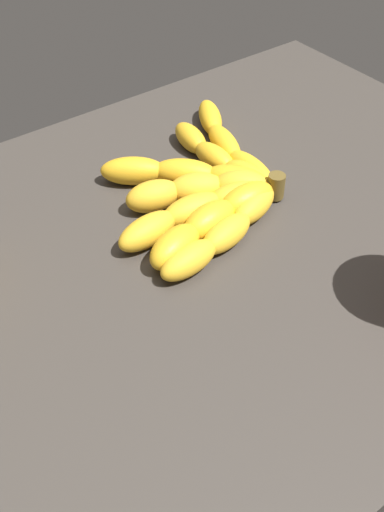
# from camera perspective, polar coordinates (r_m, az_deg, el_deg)

# --- Properties ---
(ground_plane) EXTENTS (0.89, 0.62, 0.04)m
(ground_plane) POSITION_cam_1_polar(r_m,az_deg,el_deg) (0.68, 0.23, -0.28)
(ground_plane) COLOR #38332D
(banana_bunch) EXTENTS (0.27, 0.27, 0.04)m
(banana_bunch) POSITION_cam_1_polar(r_m,az_deg,el_deg) (0.71, 1.40, 6.08)
(banana_bunch) COLOR gold
(banana_bunch) RESTS_ON ground_plane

